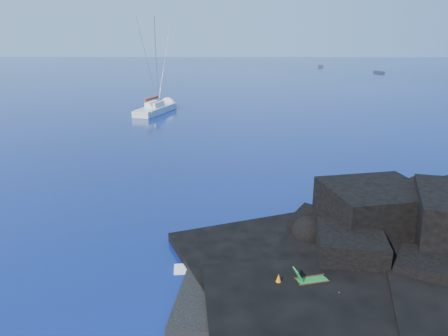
# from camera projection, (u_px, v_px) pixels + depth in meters

# --- Properties ---
(ground) EXTENTS (400.00, 400.00, 0.00)m
(ground) POSITION_uv_depth(u_px,v_px,m) (173.00, 304.00, 17.79)
(ground) COLOR #031236
(ground) RESTS_ON ground
(beach) EXTENTS (9.08, 6.86, 0.70)m
(beach) POSITION_uv_depth(u_px,v_px,m) (281.00, 297.00, 18.25)
(beach) COLOR black
(beach) RESTS_ON ground
(surf_foam) EXTENTS (10.00, 8.00, 0.06)m
(surf_foam) POSITION_uv_depth(u_px,v_px,m) (280.00, 247.00, 22.55)
(surf_foam) COLOR white
(surf_foam) RESTS_ON ground
(sailboat) EXTENTS (6.18, 12.52, 12.91)m
(sailboat) POSITION_uv_depth(u_px,v_px,m) (157.00, 113.00, 61.13)
(sailboat) COLOR silver
(sailboat) RESTS_ON ground
(deck_chair) EXTENTS (1.52, 0.94, 0.97)m
(deck_chair) POSITION_uv_depth(u_px,v_px,m) (312.00, 276.00, 18.30)
(deck_chair) COLOR #1A752A
(deck_chair) RESTS_ON beach
(towel) EXTENTS (1.91, 1.59, 0.05)m
(towel) POSITION_uv_depth(u_px,v_px,m) (330.00, 301.00, 17.33)
(towel) COLOR silver
(towel) RESTS_ON beach
(sunbather) EXTENTS (1.65, 1.23, 0.25)m
(sunbather) POSITION_uv_depth(u_px,v_px,m) (330.00, 298.00, 17.28)
(sunbather) COLOR tan
(sunbather) RESTS_ON towel
(marker_cone) EXTENTS (0.48, 0.48, 0.63)m
(marker_cone) POSITION_uv_depth(u_px,v_px,m) (278.00, 281.00, 18.23)
(marker_cone) COLOR orange
(marker_cone) RESTS_ON beach
(distant_boat_a) EXTENTS (2.47, 4.71, 0.60)m
(distant_boat_a) POSITION_uv_depth(u_px,v_px,m) (320.00, 67.00, 145.36)
(distant_boat_a) COLOR #25252A
(distant_boat_a) RESTS_ON ground
(distant_boat_b) EXTENTS (1.99, 4.23, 0.54)m
(distant_boat_b) POSITION_uv_depth(u_px,v_px,m) (379.00, 73.00, 123.25)
(distant_boat_b) COLOR #2A292E
(distant_boat_b) RESTS_ON ground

